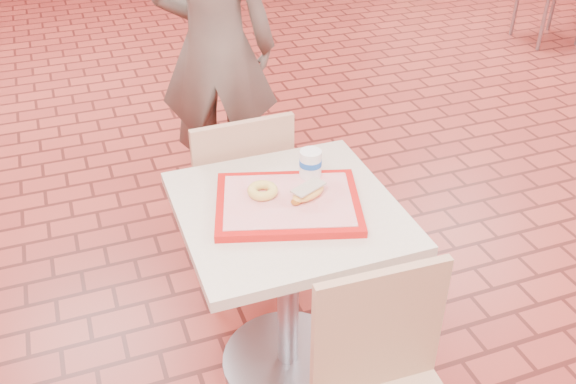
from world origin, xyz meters
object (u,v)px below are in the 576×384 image
object	(u,v)px
long_john_donut	(308,193)
paper_cup	(310,163)
chair_main_back	(238,193)
serving_tray	(288,203)
customer	(215,47)
ring_donut	(263,191)
main_table	(288,264)

from	to	relation	value
long_john_donut	paper_cup	xyz separation A→B (m)	(0.06, 0.13, 0.03)
chair_main_back	long_john_donut	bearing A→B (deg)	99.02
long_john_donut	serving_tray	bearing A→B (deg)	170.06
customer	ring_donut	world-z (taller)	customer
main_table	serving_tray	size ratio (longest dim) A/B	1.59
long_john_donut	chair_main_back	bearing A→B (deg)	100.05
serving_tray	customer	bearing A→B (deg)	85.38
chair_main_back	ring_donut	xyz separation A→B (m)	(-0.04, -0.47, 0.31)
main_table	long_john_donut	size ratio (longest dim) A/B	5.03
chair_main_back	ring_donut	size ratio (longest dim) A/B	8.49
long_john_donut	paper_cup	world-z (taller)	paper_cup
main_table	customer	bearing A→B (deg)	85.38
chair_main_back	customer	size ratio (longest dim) A/B	0.53
main_table	chair_main_back	world-z (taller)	chair_main_back
main_table	ring_donut	xyz separation A→B (m)	(-0.07, 0.06, 0.29)
ring_donut	paper_cup	distance (m)	0.21
main_table	customer	size ratio (longest dim) A/B	0.46
long_john_donut	ring_donut	bearing A→B (deg)	152.67
customer	serving_tray	size ratio (longest dim) A/B	3.49
main_table	paper_cup	size ratio (longest dim) A/B	7.74
chair_main_back	long_john_donut	size ratio (longest dim) A/B	5.85
serving_tray	paper_cup	world-z (taller)	paper_cup
main_table	chair_main_back	distance (m)	0.52
main_table	long_john_donut	distance (m)	0.30
ring_donut	customer	bearing A→B (deg)	82.06
main_table	serving_tray	xyz separation A→B (m)	(0.00, 0.00, 0.26)
main_table	customer	xyz separation A→B (m)	(0.11, 1.31, 0.32)
ring_donut	main_table	bearing A→B (deg)	-40.00
ring_donut	chair_main_back	bearing A→B (deg)	85.15
main_table	paper_cup	distance (m)	0.37
paper_cup	ring_donut	bearing A→B (deg)	-163.99
customer	long_john_donut	distance (m)	1.32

